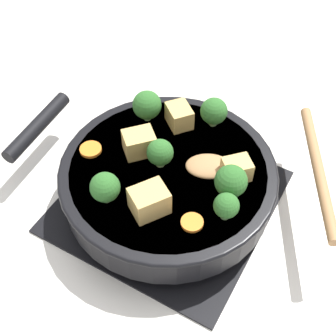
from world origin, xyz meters
TOP-DOWN VIEW (x-y plane):
  - ground_plane at (0.00, 0.00)m, footprint 2.40×2.40m
  - front_burner_grate at (0.00, 0.00)m, footprint 0.31×0.31m
  - skillet_pan at (-0.00, -0.00)m, footprint 0.42×0.33m
  - wooden_spoon at (0.13, 0.07)m, footprint 0.25×0.23m
  - tofu_cube_center_large at (-0.05, 0.01)m, footprint 0.06×0.06m
  - tofu_cube_near_handle at (0.02, -0.08)m, footprint 0.06×0.06m
  - tofu_cube_east_chunk at (0.09, 0.03)m, footprint 0.05×0.05m
  - tofu_cube_west_chunk at (-0.03, 0.09)m, footprint 0.05×0.05m
  - broccoli_floret_near_spoon at (0.11, -0.04)m, footprint 0.03×0.03m
  - broccoli_floret_center_top at (0.02, 0.12)m, footprint 0.04×0.04m
  - broccoli_floret_east_rim at (-0.08, 0.08)m, footprint 0.05×0.05m
  - broccoli_floret_west_rim at (-0.01, 0.00)m, footprint 0.04×0.04m
  - broccoli_floret_north_edge at (-0.04, -0.09)m, footprint 0.04×0.04m
  - broccoli_floret_south_cluster at (0.10, -0.00)m, footprint 0.05×0.05m
  - carrot_slice_orange_thin at (0.08, -0.07)m, footprint 0.03×0.03m
  - carrot_slice_near_center at (-0.12, -0.03)m, footprint 0.03×0.03m

SIDE VIEW (x-z plane):
  - ground_plane at x=0.00m, z-range 0.00..0.00m
  - front_burner_grate at x=0.00m, z-range 0.00..0.03m
  - skillet_pan at x=0.00m, z-range 0.03..0.09m
  - carrot_slice_orange_thin at x=0.08m, z-range 0.08..0.09m
  - carrot_slice_near_center at x=-0.12m, z-range 0.08..0.09m
  - wooden_spoon at x=0.13m, z-range 0.08..0.10m
  - tofu_cube_east_chunk at x=0.09m, z-range 0.08..0.11m
  - tofu_cube_west_chunk at x=-0.03m, z-range 0.08..0.12m
  - tofu_cube_center_large at x=-0.05m, z-range 0.08..0.12m
  - tofu_cube_near_handle at x=0.02m, z-range 0.08..0.12m
  - broccoli_floret_near_spoon at x=0.11m, z-range 0.09..0.13m
  - broccoli_floret_west_rim at x=-0.01m, z-range 0.09..0.13m
  - broccoli_floret_north_edge at x=-0.04m, z-range 0.08..0.13m
  - broccoli_floret_center_top at x=0.02m, z-range 0.08..0.13m
  - broccoli_floret_south_cluster at x=0.10m, z-range 0.08..0.14m
  - broccoli_floret_east_rim at x=-0.08m, z-range 0.08..0.14m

